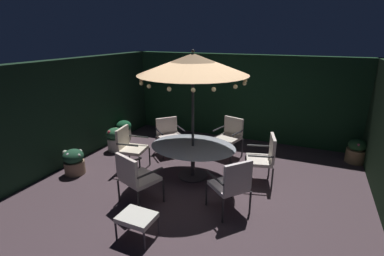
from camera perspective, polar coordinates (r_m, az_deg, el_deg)
name	(u,v)px	position (r m, az deg, el deg)	size (l,w,h in m)	color
ground_plane	(199,186)	(6.07, 1.35, -11.59)	(7.16, 6.92, 0.02)	#45353B
hedge_backdrop_rear	(241,97)	(8.60, 9.81, 6.14)	(7.16, 0.30, 2.47)	#15341D
hedge_backdrop_left	(68,112)	(7.49, -23.71, 3.03)	(0.30, 6.92, 2.47)	black
patio_dining_table	(193,151)	(6.18, 0.17, -4.62)	(1.87, 1.50, 0.73)	#322F33
patio_umbrella	(193,64)	(5.72, 0.18, 12.66)	(2.23, 2.23, 2.74)	#2B2C2E
patio_chair_north	(169,133)	(7.51, -4.64, -1.00)	(0.86, 0.87, 0.91)	#2C2930
patio_chair_northeast	(129,145)	(6.71, -12.48, -3.37)	(0.65, 0.66, 0.99)	#2F322F
patio_chair_east	(135,176)	(5.29, -11.32, -9.35)	(0.81, 0.78, 1.01)	#322F2F
patio_chair_southeast	(232,183)	(5.00, 8.03, -10.87)	(0.83, 0.83, 1.03)	#2B2A2C
patio_chair_south	(264,156)	(6.16, 14.34, -5.38)	(0.69, 0.74, 1.03)	#2F3131
patio_chair_southwest	(230,134)	(7.35, 7.62, -1.20)	(0.73, 0.73, 0.98)	#2F2E32
ottoman_footrest	(137,218)	(4.62, -11.01, -17.35)	(0.55, 0.44, 0.40)	#312D34
potted_plant_left_far	(124,129)	(8.68, -13.48, -0.29)	(0.45, 0.45, 0.59)	beige
potted_plant_right_near	(356,151)	(8.05, 30.11, -4.02)	(0.46, 0.46, 0.60)	olive
potted_plant_front_corner	(74,161)	(6.94, -22.62, -6.20)	(0.45, 0.45, 0.58)	#8A6C53
potted_plant_right_far	(115,139)	(7.95, -15.11, -2.11)	(0.46, 0.46, 0.63)	beige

